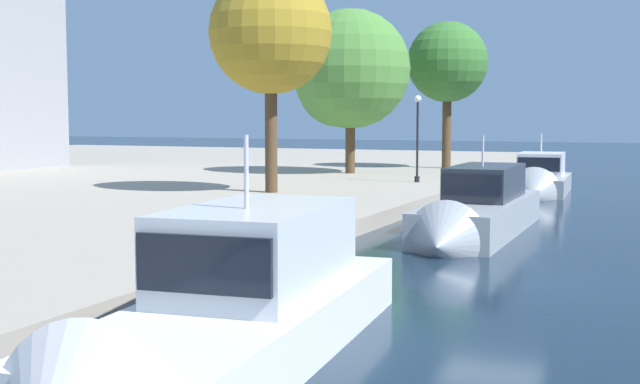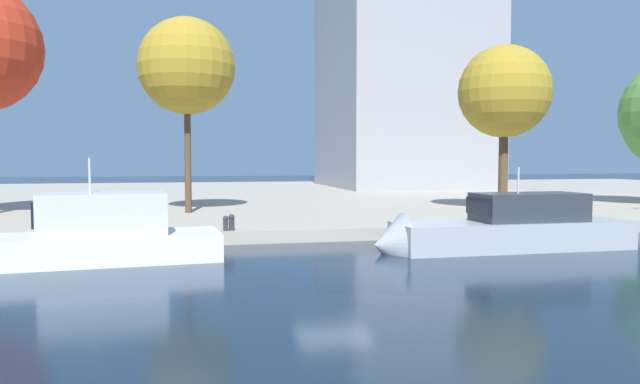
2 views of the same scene
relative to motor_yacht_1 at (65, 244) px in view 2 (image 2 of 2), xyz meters
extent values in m
plane|color=#142333|center=(9.07, -2.41, -0.67)|extent=(220.00, 220.00, 0.00)
cube|color=#A39989|center=(9.07, 30.71, -0.39)|extent=(120.00, 55.00, 0.56)
cube|color=white|center=(0.61, 0.05, -0.38)|extent=(9.65, 3.75, 1.38)
cube|color=silver|center=(1.31, 0.11, 1.05)|extent=(4.43, 2.71, 1.48)
cube|color=black|center=(-0.33, -0.03, 1.13)|extent=(1.32, 2.30, 0.89)
cylinder|color=silver|center=(0.84, 0.07, 2.41)|extent=(0.08, 0.08, 1.23)
cube|color=#9EA3A8|center=(17.02, -0.39, -0.32)|extent=(9.75, 2.66, 1.56)
cone|color=#9EA3A8|center=(11.75, -0.43, -0.32)|extent=(1.22, 2.46, 2.45)
cube|color=#2D333D|center=(17.75, -0.38, 1.03)|extent=(4.40, 2.10, 1.14)
cube|color=black|center=(16.05, -0.39, 1.09)|extent=(1.18, 1.94, 0.68)
cylinder|color=silver|center=(17.26, -0.38, 2.14)|extent=(0.08, 0.08, 1.06)
cylinder|color=#2D2D33|center=(6.03, 3.71, 0.15)|extent=(0.25, 0.25, 0.51)
sphere|color=#2D2D33|center=(6.03, 3.71, 0.47)|extent=(0.27, 0.27, 0.27)
cylinder|color=#2D2D33|center=(5.76, 3.58, 0.14)|extent=(0.21, 0.21, 0.49)
sphere|color=#2D2D33|center=(5.76, 3.58, 0.44)|extent=(0.23, 0.23, 0.23)
cylinder|color=#4C3823|center=(4.17, 12.80, 3.05)|extent=(0.37, 0.37, 6.31)
sphere|color=olive|center=(4.17, 12.80, 8.26)|extent=(5.49, 5.49, 5.49)
sphere|color=olive|center=(2.88, 12.48, 7.80)|extent=(2.63, 2.63, 2.63)
sphere|color=olive|center=(3.50, 13.29, 7.69)|extent=(2.66, 2.66, 2.66)
cylinder|color=#4C3823|center=(22.62, 10.27, 2.42)|extent=(0.55, 0.55, 5.05)
sphere|color=olive|center=(22.62, 10.27, 7.00)|extent=(5.47, 5.47, 5.47)
sphere|color=olive|center=(22.56, 9.18, 8.08)|extent=(2.47, 2.47, 2.47)
sphere|color=olive|center=(22.24, 10.71, 7.75)|extent=(3.77, 3.77, 3.77)
camera|label=1|loc=(-11.86, -6.61, 3.36)|focal=48.19mm
camera|label=2|loc=(4.33, -21.96, 2.98)|focal=33.18mm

